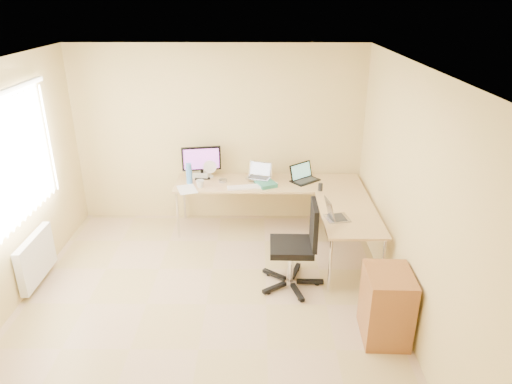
{
  "coord_description": "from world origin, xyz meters",
  "views": [
    {
      "loc": [
        0.59,
        -4.26,
        3.2
      ],
      "look_at": [
        0.55,
        1.1,
        0.9
      ],
      "focal_mm": 32.44,
      "sensor_mm": 36.0,
      "label": 1
    }
  ],
  "objects_px": {
    "mug": "(200,184)",
    "laptop_return": "(338,211)",
    "water_bottle": "(189,173)",
    "office_chair": "(291,248)",
    "laptop_center": "(259,171)",
    "keyboard": "(245,187)",
    "desk_fan": "(210,169)",
    "laptop_black": "(305,173)",
    "desk_main": "(268,205)",
    "cabinet": "(386,306)",
    "monitor": "(202,162)",
    "desk_return": "(347,239)"
  },
  "relations": [
    {
      "from": "desk_return",
      "to": "keyboard",
      "type": "distance_m",
      "value": 1.57
    },
    {
      "from": "desk_main",
      "to": "laptop_black",
      "type": "height_order",
      "value": "laptop_black"
    },
    {
      "from": "mug",
      "to": "office_chair",
      "type": "distance_m",
      "value": 1.76
    },
    {
      "from": "laptop_black",
      "to": "mug",
      "type": "height_order",
      "value": "laptop_black"
    },
    {
      "from": "desk_fan",
      "to": "cabinet",
      "type": "distance_m",
      "value": 3.26
    },
    {
      "from": "laptop_black",
      "to": "desk_fan",
      "type": "xyz_separation_m",
      "value": [
        -1.37,
        0.15,
        0.0
      ]
    },
    {
      "from": "desk_main",
      "to": "laptop_black",
      "type": "relative_size",
      "value": 6.69
    },
    {
      "from": "desk_return",
      "to": "mug",
      "type": "xyz_separation_m",
      "value": [
        -1.93,
        0.81,
        0.42
      ]
    },
    {
      "from": "cabinet",
      "to": "laptop_center",
      "type": "bearing_deg",
      "value": 119.94
    },
    {
      "from": "laptop_center",
      "to": "water_bottle",
      "type": "height_order",
      "value": "water_bottle"
    },
    {
      "from": "laptop_center",
      "to": "water_bottle",
      "type": "bearing_deg",
      "value": -156.87
    },
    {
      "from": "desk_fan",
      "to": "cabinet",
      "type": "bearing_deg",
      "value": -59.37
    },
    {
      "from": "mug",
      "to": "laptop_black",
      "type": "bearing_deg",
      "value": 9.42
    },
    {
      "from": "laptop_center",
      "to": "water_bottle",
      "type": "distance_m",
      "value": 0.98
    },
    {
      "from": "laptop_black",
      "to": "keyboard",
      "type": "bearing_deg",
      "value": 157.81
    },
    {
      "from": "desk_main",
      "to": "laptop_center",
      "type": "relative_size",
      "value": 8.0
    },
    {
      "from": "laptop_center",
      "to": "laptop_black",
      "type": "distance_m",
      "value": 0.67
    },
    {
      "from": "monitor",
      "to": "laptop_black",
      "type": "relative_size",
      "value": 1.41
    },
    {
      "from": "keyboard",
      "to": "laptop_return",
      "type": "distance_m",
      "value": 1.48
    },
    {
      "from": "mug",
      "to": "laptop_return",
      "type": "distance_m",
      "value": 2.0
    },
    {
      "from": "laptop_center",
      "to": "cabinet",
      "type": "bearing_deg",
      "value": -43.12
    },
    {
      "from": "desk_main",
      "to": "desk_fan",
      "type": "height_order",
      "value": "desk_fan"
    },
    {
      "from": "desk_main",
      "to": "cabinet",
      "type": "distance_m",
      "value": 2.6
    },
    {
      "from": "desk_fan",
      "to": "office_chair",
      "type": "height_order",
      "value": "office_chair"
    },
    {
      "from": "laptop_black",
      "to": "desk_fan",
      "type": "distance_m",
      "value": 1.38
    },
    {
      "from": "cabinet",
      "to": "mug",
      "type": "bearing_deg",
      "value": 135.9
    },
    {
      "from": "laptop_return",
      "to": "desk_main",
      "type": "bearing_deg",
      "value": 23.82
    },
    {
      "from": "laptop_return",
      "to": "office_chair",
      "type": "height_order",
      "value": "office_chair"
    },
    {
      "from": "laptop_center",
      "to": "mug",
      "type": "bearing_deg",
      "value": -145.5
    },
    {
      "from": "mug",
      "to": "desk_fan",
      "type": "height_order",
      "value": "desk_fan"
    },
    {
      "from": "laptop_black",
      "to": "water_bottle",
      "type": "xyz_separation_m",
      "value": [
        -1.65,
        -0.09,
        0.02
      ]
    },
    {
      "from": "water_bottle",
      "to": "cabinet",
      "type": "bearing_deg",
      "value": -45.75
    },
    {
      "from": "laptop_center",
      "to": "laptop_black",
      "type": "xyz_separation_m",
      "value": [
        0.67,
        0.02,
        -0.03
      ]
    },
    {
      "from": "keyboard",
      "to": "laptop_center",
      "type": "bearing_deg",
      "value": 41.32
    },
    {
      "from": "laptop_black",
      "to": "desk_return",
      "type": "bearing_deg",
      "value": -105.8
    },
    {
      "from": "desk_return",
      "to": "monitor",
      "type": "xyz_separation_m",
      "value": [
        -1.94,
        1.16,
        0.6
      ]
    },
    {
      "from": "laptop_center",
      "to": "keyboard",
      "type": "bearing_deg",
      "value": -109.42
    },
    {
      "from": "desk_fan",
      "to": "desk_return",
      "type": "bearing_deg",
      "value": -40.48
    },
    {
      "from": "water_bottle",
      "to": "office_chair",
      "type": "height_order",
      "value": "office_chair"
    },
    {
      "from": "water_bottle",
      "to": "desk_fan",
      "type": "height_order",
      "value": "water_bottle"
    },
    {
      "from": "laptop_return",
      "to": "cabinet",
      "type": "height_order",
      "value": "laptop_return"
    },
    {
      "from": "desk_return",
      "to": "laptop_center",
      "type": "height_order",
      "value": "laptop_center"
    },
    {
      "from": "desk_main",
      "to": "desk_return",
      "type": "height_order",
      "value": "same"
    },
    {
      "from": "laptop_center",
      "to": "water_bottle",
      "type": "relative_size",
      "value": 1.12
    },
    {
      "from": "mug",
      "to": "laptop_return",
      "type": "bearing_deg",
      "value": -28.74
    },
    {
      "from": "monitor",
      "to": "office_chair",
      "type": "relative_size",
      "value": 0.52
    },
    {
      "from": "desk_fan",
      "to": "keyboard",
      "type": "bearing_deg",
      "value": -45.48
    },
    {
      "from": "laptop_black",
      "to": "laptop_center",
      "type": "bearing_deg",
      "value": 142.52
    },
    {
      "from": "water_bottle",
      "to": "office_chair",
      "type": "distance_m",
      "value": 2.0
    },
    {
      "from": "water_bottle",
      "to": "laptop_return",
      "type": "height_order",
      "value": "water_bottle"
    }
  ]
}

